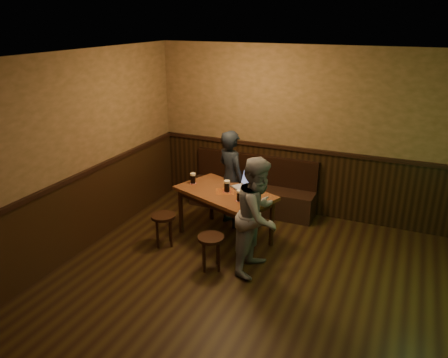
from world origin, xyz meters
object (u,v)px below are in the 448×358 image
at_px(pint_left, 193,178).
at_px(person_grey, 258,216).
at_px(pub_table, 225,198).
at_px(stool_left, 163,221).
at_px(stool_right, 211,243).
at_px(pint_mid, 227,186).
at_px(bench, 252,192).
at_px(laptop, 245,184).
at_px(pint_right, 239,196).
at_px(person_suit, 231,179).

distance_m(pint_left, person_grey, 1.51).
distance_m(pub_table, stool_left, 0.97).
xyz_separation_m(stool_right, pint_mid, (-0.14, 0.86, 0.48)).
bearing_deg(person_grey, stool_left, 91.13).
distance_m(stool_right, pint_left, 1.31).
bearing_deg(bench, stool_left, -113.34).
height_order(pint_left, laptop, laptop).
bearing_deg(pub_table, stool_left, -123.13).
bearing_deg(stool_left, person_grey, -2.41).
height_order(stool_left, person_grey, person_grey).
bearing_deg(pint_right, pint_mid, 140.79).
height_order(pint_mid, person_grey, person_grey).
relative_size(stool_left, laptop, 1.11).
relative_size(stool_left, pint_mid, 2.72).
xyz_separation_m(stool_right, laptop, (0.05, 1.09, 0.45)).
bearing_deg(pint_right, person_grey, -42.24).
relative_size(pub_table, stool_right, 3.42).
height_order(laptop, person_suit, person_suit).
relative_size(pub_table, stool_left, 3.38).
height_order(laptop, person_grey, person_grey).
height_order(stool_left, pint_right, pint_right).
height_order(stool_left, pint_mid, pint_mid).
height_order(stool_left, person_suit, person_suit).
xyz_separation_m(person_suit, person_grey, (0.85, -1.11, 0.00)).
bearing_deg(bench, laptop, -76.58).
xyz_separation_m(pint_mid, person_grey, (0.71, -0.61, -0.07)).
xyz_separation_m(stool_left, pint_right, (1.07, 0.31, 0.47)).
distance_m(pub_table, person_suit, 0.52).
xyz_separation_m(pint_left, person_suit, (0.47, 0.39, -0.07)).
height_order(bench, laptop, laptop).
distance_m(pint_right, person_suit, 0.85).
relative_size(stool_left, stool_right, 1.01).
bearing_deg(person_grey, person_suit, 40.96).
bearing_deg(stool_left, stool_right, -18.40).
height_order(bench, person_suit, person_suit).
height_order(pint_left, pint_mid, pint_mid).
xyz_separation_m(pub_table, pint_mid, (0.03, 0.00, 0.19)).
relative_size(pint_right, laptop, 0.37).
distance_m(bench, laptop, 1.10).
distance_m(pint_left, person_suit, 0.62).
height_order(stool_left, pint_left, pint_left).
bearing_deg(stool_right, stool_left, 161.60).
relative_size(pub_table, laptop, 3.75).
distance_m(pub_table, person_grey, 0.96).
bearing_deg(pint_mid, person_suit, 106.08).
relative_size(bench, pint_right, 13.64).
bearing_deg(laptop, stool_right, -56.44).
relative_size(pint_mid, pint_right, 1.10).
relative_size(bench, person_suit, 1.40).
relative_size(stool_right, pint_mid, 2.69).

